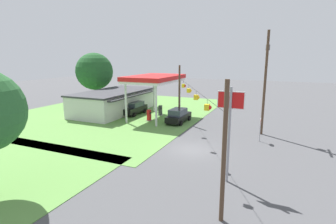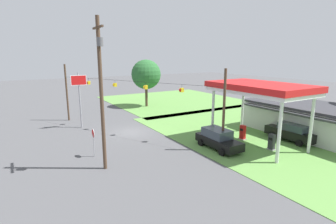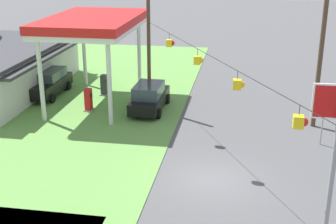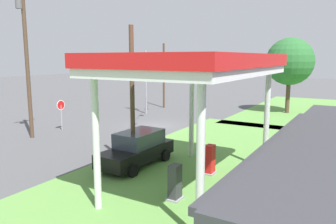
{
  "view_description": "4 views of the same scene",
  "coord_description": "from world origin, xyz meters",
  "views": [
    {
      "loc": [
        -22.31,
        -7.45,
        8.58
      ],
      "look_at": [
        3.09,
        3.73,
        2.72
      ],
      "focal_mm": 28.0,
      "sensor_mm": 36.0,
      "label": 1
    },
    {
      "loc": [
        26.94,
        -11.23,
        8.65
      ],
      "look_at": [
        3.7,
        2.7,
        2.77
      ],
      "focal_mm": 28.0,
      "sensor_mm": 36.0,
      "label": 2
    },
    {
      "loc": [
        -19.95,
        -1.22,
        10.53
      ],
      "look_at": [
        2.14,
        2.46,
        2.53
      ],
      "focal_mm": 50.0,
      "sensor_mm": 36.0,
      "label": 3
    },
    {
      "loc": [
        23.31,
        15.31,
        5.9
      ],
      "look_at": [
        3.82,
        3.66,
        2.12
      ],
      "focal_mm": 35.0,
      "sensor_mm": 36.0,
      "label": 4
    }
  ],
  "objects": [
    {
      "name": "utility_pole_main",
      "position": [
        8.12,
        -5.63,
        6.31
      ],
      "size": [
        2.2,
        0.44,
        11.36
      ],
      "color": "#4C3828",
      "rests_on": "ground"
    },
    {
      "name": "stop_sign_roadside",
      "position": [
        5.2,
        -5.68,
        1.81
      ],
      "size": [
        0.8,
        0.08,
        2.5
      ],
      "rotation": [
        0.0,
        0.0,
        3.14
      ],
      "color": "#99999E",
      "rests_on": "ground"
    },
    {
      "name": "ground_plane",
      "position": [
        0.0,
        0.0,
        0.0
      ],
      "size": [
        160.0,
        160.0,
        0.0
      ],
      "primitive_type": "plane",
      "color": "#4C4C4F"
    },
    {
      "name": "fuel_pump_near",
      "position": [
        8.48,
        8.92,
        0.73
      ],
      "size": [
        0.71,
        0.56,
        1.54
      ],
      "color": "gray",
      "rests_on": "ground"
    },
    {
      "name": "car_at_pumps_front",
      "position": [
        9.2,
        4.9,
        0.96
      ],
      "size": [
        4.94,
        2.17,
        1.89
      ],
      "rotation": [
        0.0,
        0.0,
        -0.02
      ],
      "color": "black",
      "rests_on": "ground"
    },
    {
      "name": "gas_station_canopy",
      "position": [
        10.27,
        8.92,
        5.52
      ],
      "size": [
        9.47,
        5.79,
        6.06
      ],
      "color": "silver",
      "rests_on": "ground"
    },
    {
      "name": "grass_verge_station_corner",
      "position": [
        12.27,
        16.67,
        0.02
      ],
      "size": [
        36.0,
        28.0,
        0.04
      ],
      "primitive_type": "cube",
      "color": "#5B8E42",
      "rests_on": "ground"
    },
    {
      "name": "fuel_pump_far",
      "position": [
        12.06,
        8.92,
        0.73
      ],
      "size": [
        0.71,
        0.56,
        1.54
      ],
      "color": "gray",
      "rests_on": "ground"
    },
    {
      "name": "signal_span_gantry",
      "position": [
        -0.0,
        -0.01,
        4.14
      ],
      "size": [
        19.65,
        10.24,
        7.54
      ],
      "color": "#4C3828",
      "rests_on": "ground"
    },
    {
      "name": "car_at_pumps_rear",
      "position": [
        11.34,
        12.94,
        0.97
      ],
      "size": [
        5.12,
        2.12,
        1.89
      ],
      "rotation": [
        0.0,
        0.0,
        3.14
      ],
      "color": "black",
      "rests_on": "ground"
    },
    {
      "name": "gas_station_store",
      "position": [
        11.5,
        16.65,
        1.71
      ],
      "size": [
        14.53,
        7.73,
        3.39
      ],
      "color": "silver",
      "rests_on": "ground"
    }
  ]
}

